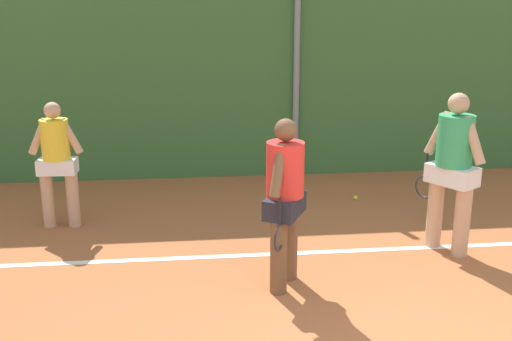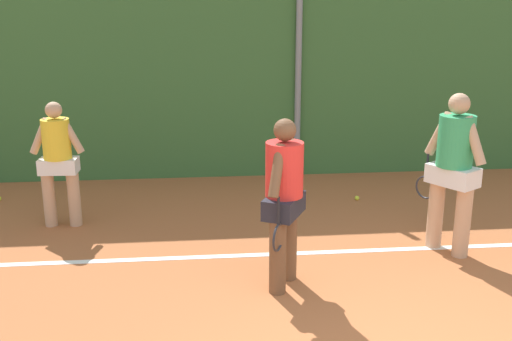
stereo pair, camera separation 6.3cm
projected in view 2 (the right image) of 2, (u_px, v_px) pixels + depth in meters
ground_plane at (359, 285)px, 6.31m from camera, size 27.13×27.13×0.00m
hedge_fence_backdrop at (297, 68)px, 9.88m from camera, size 17.64×0.25×3.55m
fence_post_center at (298, 62)px, 9.68m from camera, size 0.10×0.10×3.77m
court_baseline_paint at (340, 251)px, 7.13m from camera, size 12.89×0.10×0.01m
player_foreground_near at (284, 195)px, 6.04m from camera, size 0.50×0.75×1.76m
player_midcourt at (453, 165)px, 6.88m from camera, size 0.58×0.70×1.87m
player_backcourt_far at (58, 158)px, 7.71m from camera, size 0.69×0.35×1.63m
tennis_ball_6 at (357, 198)px, 8.94m from camera, size 0.07×0.07×0.07m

